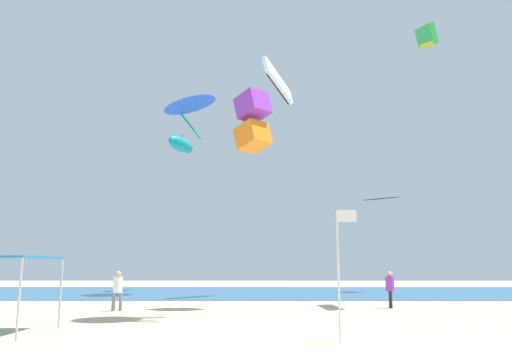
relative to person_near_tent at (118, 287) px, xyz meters
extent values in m
cube|color=#D1BA8C|center=(5.50, -7.54, -1.16)|extent=(110.00, 110.00, 0.10)
cube|color=#28608C|center=(5.50, 16.73, -1.09)|extent=(110.00, 19.72, 0.03)
cylinder|color=#B2B2B7|center=(-0.20, -9.77, 0.09)|extent=(0.07, 0.07, 2.39)
cylinder|color=#B2B2B7|center=(-0.20, -6.63, 0.09)|extent=(0.07, 0.07, 2.39)
cylinder|color=slate|center=(0.16, 0.05, -0.68)|extent=(0.17, 0.17, 0.86)
cylinder|color=slate|center=(-0.16, -0.05, -0.68)|extent=(0.17, 0.17, 0.86)
cylinder|color=white|center=(0.00, 0.00, 0.13)|extent=(0.45, 0.45, 0.75)
sphere|color=tan|center=(0.00, 0.00, 0.64)|extent=(0.28, 0.28, 0.28)
cylinder|color=black|center=(13.59, 1.93, -0.69)|extent=(0.17, 0.17, 0.85)
cylinder|color=black|center=(13.52, 1.61, -0.69)|extent=(0.17, 0.17, 0.85)
cylinder|color=purple|center=(13.56, 1.77, 0.10)|extent=(0.44, 0.44, 0.74)
sphere|color=tan|center=(13.56, 1.77, 0.61)|extent=(0.28, 0.28, 0.28)
cylinder|color=silver|center=(9.15, -10.03, 0.78)|extent=(0.06, 0.06, 3.78)
cube|color=white|center=(9.45, -10.03, 2.49)|extent=(0.55, 0.02, 0.35)
cube|color=green|center=(16.50, 2.66, 14.12)|extent=(0.93, 4.01, 2.46)
cube|color=yellow|center=(16.50, 2.66, 13.59)|extent=(0.45, 3.10, 1.36)
ellipsoid|color=teal|center=(-0.12, 18.81, 11.57)|extent=(2.64, 4.57, 1.50)
cone|color=black|center=(-0.12, 18.81, 12.25)|extent=(0.86, 0.80, 0.57)
cube|color=purple|center=(6.49, 1.18, 9.47)|extent=(2.15, 2.15, 1.56)
cube|color=orange|center=(6.49, 1.18, 7.79)|extent=(2.15, 2.15, 1.56)
cube|color=black|center=(16.87, 16.67, 6.45)|extent=(2.94, 2.94, 0.32)
cylinder|color=white|center=(16.87, 16.67, 4.74)|extent=(0.14, 0.14, 2.21)
cone|color=blue|center=(1.33, 12.88, 13.66)|extent=(4.69, 4.65, 1.85)
cylinder|color=teal|center=(1.09, 14.64, 12.33)|extent=(2.15, 0.44, 2.62)
cube|color=white|center=(8.21, 10.44, 14.33)|extent=(2.37, 4.19, 2.72)
cube|color=black|center=(8.21, 10.44, 13.74)|extent=(1.76, 3.09, 1.51)
camera|label=1|loc=(6.89, -25.04, 1.07)|focal=35.74mm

